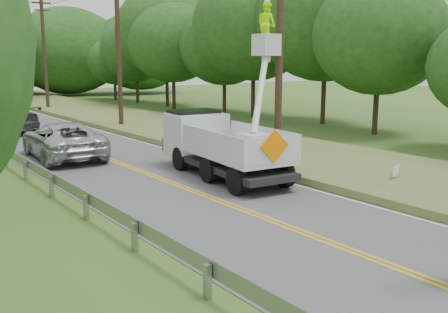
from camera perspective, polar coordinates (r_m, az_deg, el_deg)
ground at (r=11.93m, az=17.82°, el=-11.54°), size 140.00×140.00×0.00m
road at (r=22.67m, az=-12.14°, el=-0.62°), size 7.20×96.00×0.03m
guardrail at (r=22.13m, az=-22.68°, el=-0.07°), size 0.18×48.00×0.77m
utility_poles at (r=27.24m, az=-5.50°, el=12.60°), size 1.60×43.30×10.00m
tall_grass_verge at (r=26.31m, az=2.03°, el=1.52°), size 7.00×96.00×0.30m
treeline_right at (r=39.19m, az=3.22°, el=13.67°), size 11.66×53.35×11.55m
bucket_truck at (r=19.98m, az=-0.80°, el=2.48°), size 4.06×6.94×6.61m
suv_silver at (r=24.09m, az=-17.76°, el=1.79°), size 3.18×6.11×1.65m
suv_darkgrey at (r=34.12m, az=-23.83°, el=4.01°), size 3.67×6.36×1.73m
yard_sign at (r=18.83m, az=18.84°, el=-1.62°), size 0.52×0.16×0.76m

